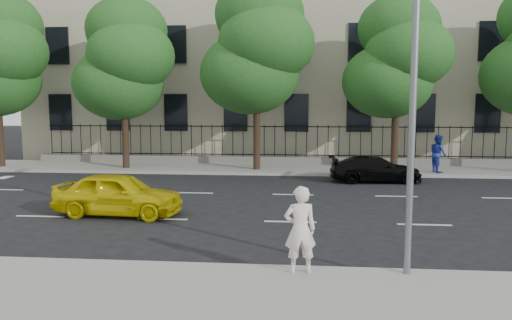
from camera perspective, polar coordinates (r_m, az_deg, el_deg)
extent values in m
plane|color=black|center=(12.97, 3.68, -9.70)|extent=(120.00, 120.00, 0.00)
cube|color=gray|center=(9.18, 2.96, -16.30)|extent=(60.00, 4.00, 0.15)
cube|color=gray|center=(26.69, 4.52, -1.04)|extent=(60.00, 4.00, 0.15)
cube|color=#C1B799|center=(35.84, 4.85, 15.25)|extent=(34.00, 12.00, 18.00)
cube|color=slate|center=(28.34, 4.57, -0.02)|extent=(30.00, 0.50, 0.40)
cube|color=black|center=(28.30, 4.57, 0.58)|extent=(28.80, 0.05, 0.05)
cube|color=black|center=(28.18, 4.60, 3.82)|extent=(28.80, 0.05, 0.05)
cylinder|color=slate|center=(10.38, 17.59, 9.10)|extent=(0.14, 0.14, 8.00)
cylinder|color=#382619|center=(30.46, -27.19, 2.32)|extent=(0.36, 0.36, 3.15)
ellipsoid|color=#2C511B|center=(30.07, -27.05, 11.00)|extent=(4.68, 4.68, 3.85)
ellipsoid|color=#2C511B|center=(30.95, -27.23, 13.52)|extent=(4.42, 4.42, 3.64)
cylinder|color=#382619|center=(27.36, -14.69, 2.25)|extent=(0.36, 0.36, 2.97)
ellipsoid|color=#2C511B|center=(27.72, -15.45, 8.46)|extent=(4.75, 4.75, 3.90)
ellipsoid|color=#2C511B|center=(27.03, -14.10, 11.47)|extent=(4.50, 4.50, 3.70)
ellipsoid|color=#2C511B|center=(27.87, -14.57, 14.16)|extent=(4.25, 4.25, 3.50)
cylinder|color=#382619|center=(25.81, 0.08, 2.60)|extent=(0.36, 0.36, 3.32)
ellipsoid|color=#2C511B|center=(26.12, -0.74, 9.85)|extent=(5.13, 5.13, 4.21)
ellipsoid|color=#2C511B|center=(25.67, 1.18, 13.24)|extent=(4.86, 4.86, 4.00)
ellipsoid|color=#2C511B|center=(26.50, 0.39, 16.27)|extent=(4.59, 4.59, 3.78)
cylinder|color=#382619|center=(26.14, 15.56, 2.14)|extent=(0.36, 0.36, 3.08)
ellipsoid|color=#2C511B|center=(26.31, 14.78, 8.69)|extent=(4.56, 4.56, 3.74)
ellipsoid|color=#2C511B|center=(26.07, 17.05, 11.55)|extent=(4.32, 4.32, 3.55)
ellipsoid|color=#2C511B|center=(26.73, 16.01, 14.30)|extent=(4.08, 4.08, 3.36)
imported|color=#D7C20A|center=(16.68, -15.46, -3.77)|extent=(4.20, 1.93, 1.40)
imported|color=black|center=(23.40, 13.47, -1.00)|extent=(4.23, 1.95, 1.20)
imported|color=white|center=(10.31, 5.07, -7.94)|extent=(0.73, 0.55, 1.82)
imported|color=navy|center=(26.33, 20.09, 0.70)|extent=(0.90, 1.05, 1.88)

